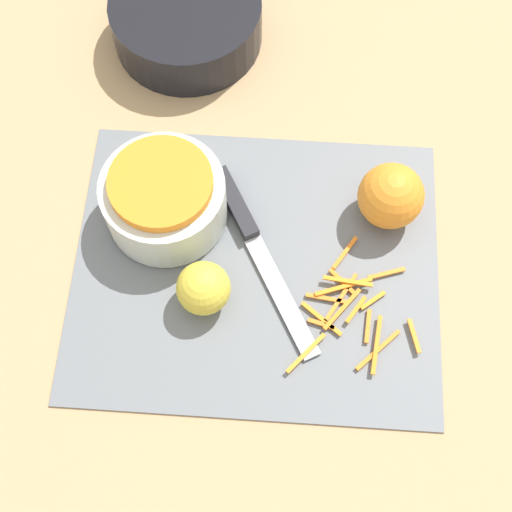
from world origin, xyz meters
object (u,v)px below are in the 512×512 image
at_px(bowl_speckled, 164,198).
at_px(bowl_dark, 187,21).
at_px(orange_left, 391,196).
at_px(lemon, 203,288).
at_px(knife, 246,225).

xyz_separation_m(bowl_speckled, bowl_dark, (-0.00, 0.29, -0.01)).
distance_m(bowl_dark, orange_left, 0.38).
height_order(orange_left, lemon, orange_left).
distance_m(knife, orange_left, 0.18).
xyz_separation_m(orange_left, lemon, (-0.22, -0.13, -0.01)).
bearing_deg(lemon, bowl_speckled, 117.70).
bearing_deg(bowl_speckled, orange_left, 4.31).
bearing_deg(knife, lemon, -52.54).
bearing_deg(knife, bowl_speckled, -126.54).
bearing_deg(bowl_dark, knife, -70.78).
height_order(bowl_dark, orange_left, orange_left).
relative_size(bowl_dark, lemon, 3.27).
relative_size(bowl_dark, orange_left, 2.57).
height_order(knife, lemon, lemon).
bearing_deg(orange_left, bowl_speckled, -175.69).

